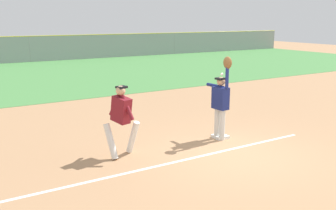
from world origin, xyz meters
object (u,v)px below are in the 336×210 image
(parked_car_white, at_px, (47,49))
(parked_car_black, at_px, (104,46))
(first_base, at_px, (220,137))
(baseball, at_px, (222,74))
(runner, at_px, (121,116))
(fielder, at_px, (221,99))

(parked_car_white, height_order, parked_car_black, same)
(first_base, xyz_separation_m, parked_car_white, (1.50, 25.16, 0.63))
(baseball, relative_size, parked_car_black, 0.02)
(first_base, bearing_deg, parked_car_white, 86.59)
(parked_car_black, bearing_deg, runner, -114.99)
(runner, distance_m, parked_car_black, 27.46)
(fielder, relative_size, runner, 1.33)
(runner, distance_m, baseball, 2.89)
(first_base, xyz_separation_m, fielder, (-0.08, -0.08, 1.08))
(first_base, xyz_separation_m, parked_car_black, (6.92, 25.75, 0.63))
(fielder, distance_m, parked_car_black, 26.76)
(first_base, relative_size, parked_car_white, 0.09)
(first_base, distance_m, fielder, 1.09)
(runner, distance_m, parked_car_white, 25.44)
(baseball, bearing_deg, parked_car_black, 74.75)
(runner, height_order, parked_car_black, runner)
(runner, bearing_deg, parked_car_black, 51.77)
(first_base, bearing_deg, parked_car_black, 74.96)
(fielder, height_order, baseball, fielder)
(runner, xyz_separation_m, parked_car_black, (9.82, 25.64, -0.32))
(runner, xyz_separation_m, parked_car_white, (4.41, 25.05, -0.32))
(parked_car_black, bearing_deg, baseball, -109.27)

